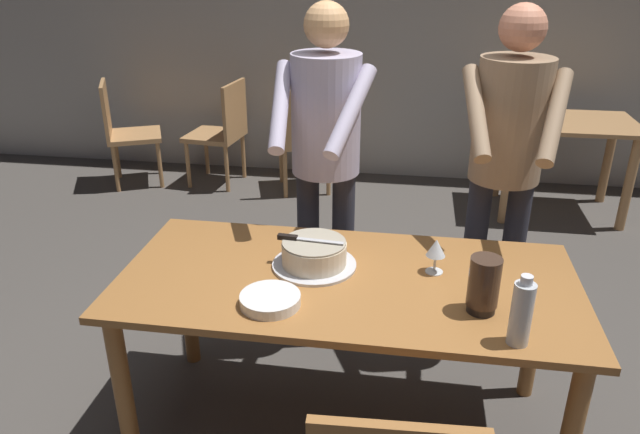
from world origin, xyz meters
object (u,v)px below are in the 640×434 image
Objects in this scene: background_table at (565,141)px; background_chair_2 at (222,129)px; person_cutting_cake at (325,147)px; person_standing_beside at (506,153)px; wine_glass_near at (436,249)px; hurricane_lamp at (484,285)px; water_bottle at (521,313)px; background_chair_0 at (125,129)px; cake_knife at (297,238)px; background_chair_1 at (305,136)px; main_dining_table at (347,300)px; cake_on_platter at (314,255)px; plate_stack at (270,300)px.

background_table is 1.11× the size of background_chair_2.
person_cutting_cake and person_standing_beside have the same top height.
wine_glass_near is 3.23m from background_chair_2.
wine_glass_near is at bearing 121.49° from hurricane_lamp.
wine_glass_near is at bearing -46.08° from person_cutting_cake.
water_bottle is 0.15× the size of person_cutting_cake.
cake_knife is at bearing -52.09° from background_chair_0.
background_chair_1 is at bearing -6.93° from background_chair_2.
water_bottle is (0.81, -0.41, -0.00)m from cake_knife.
water_bottle is (0.59, -0.33, 0.22)m from main_dining_table.
person_standing_beside is at bearing -57.55° from background_chair_1.
cake_knife is 1.29× the size of hurricane_lamp.
person_standing_beside reaches higher than background_table.
water_bottle is 0.20m from hurricane_lamp.
background_chair_0 is 0.84m from background_chair_2.
main_dining_table is 1.04× the size of person_standing_beside.
wine_glass_near reaches higher than background_table.
main_dining_table is 1.98× the size of background_chair_2.
person_cutting_cake is at bearing 128.70° from water_bottle.
main_dining_table is 1.02m from person_standing_beside.
hurricane_lamp is 0.23× the size of background_chair_0.
background_chair_0 is at bearing 178.91° from background_table.
person_cutting_cake is at bearing 106.00° from main_dining_table.
main_dining_table is 0.41m from wine_glass_near.
cake_on_platter is at bearing -86.02° from person_cutting_cake.
background_chair_0 is (-2.02, 2.59, -0.37)m from cake_knife.
background_chair_2 reaches higher than background_table.
water_bottle is at bearing -59.05° from wine_glass_near.
water_bottle is at bearing -59.87° from hurricane_lamp.
background_table is 2.03m from background_chair_1.
background_chair_1 is at bearing 102.94° from person_cutting_cake.
water_bottle is 1.02m from person_standing_beside.
person_cutting_cake is 1.91× the size of background_chair_0.
background_chair_2 reaches higher than main_dining_table.
background_chair_0 and background_chair_2 have the same top height.
background_chair_0 is at bearing 145.09° from person_standing_beside.
background_chair_0 is (-2.09, 2.59, -0.31)m from cake_on_platter.
water_bottle is 1.26m from person_cutting_cake.
background_chair_2 is at bearing 114.77° from cake_on_platter.
water_bottle is (0.85, -0.10, 0.09)m from plate_stack.
main_dining_table is 0.72m from water_bottle.
background_chair_1 is (-0.41, 2.94, -0.28)m from plate_stack.
main_dining_table is at bearing 161.91° from hurricane_lamp.
cake_knife is 2.69m from background_chair_1.
main_dining_table is 0.79m from person_cutting_cake.
background_chair_0 is (-2.56, 2.57, -0.36)m from wine_glass_near.
background_chair_2 is (-1.73, 2.70, -0.36)m from wine_glass_near.
main_dining_table is 1.98× the size of background_chair_0.
wine_glass_near is (0.59, 0.33, 0.08)m from plate_stack.
main_dining_table is at bearing -163.89° from wine_glass_near.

